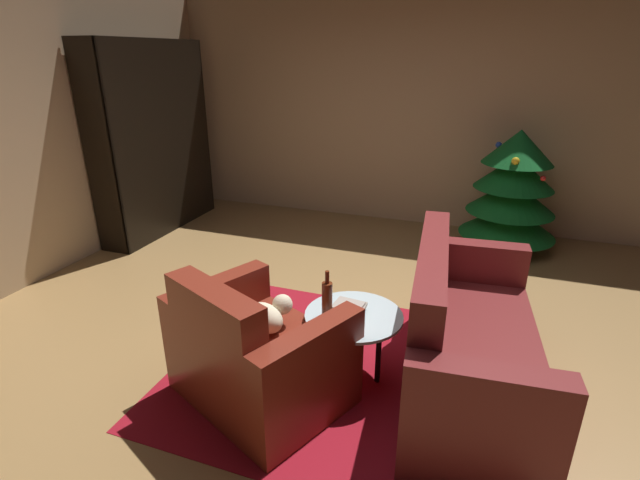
% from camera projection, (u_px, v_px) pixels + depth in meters
% --- Properties ---
extents(ground_plane, '(7.30, 7.30, 0.00)m').
position_uv_depth(ground_plane, '(337.00, 345.00, 3.51)').
color(ground_plane, olive).
extents(wall_back, '(6.21, 0.06, 2.77)m').
position_uv_depth(wall_back, '(415.00, 111.00, 5.63)').
color(wall_back, tan).
rests_on(wall_back, ground).
extents(area_rug, '(2.31, 1.99, 0.01)m').
position_uv_depth(area_rug, '(347.00, 372.00, 3.21)').
color(area_rug, maroon).
rests_on(area_rug, ground).
extents(bookshelf_unit, '(0.38, 1.73, 2.19)m').
position_uv_depth(bookshelf_unit, '(161.00, 140.00, 5.59)').
color(bookshelf_unit, black).
rests_on(bookshelf_unit, ground).
extents(armchair_red, '(1.23, 1.12, 0.87)m').
position_uv_depth(armchair_red, '(257.00, 355.00, 2.88)').
color(armchair_red, maroon).
rests_on(armchair_red, ground).
extents(couch_red, '(0.90, 1.77, 0.97)m').
position_uv_depth(couch_red, '(465.00, 344.00, 2.96)').
color(couch_red, maroon).
rests_on(couch_red, ground).
extents(coffee_table, '(0.64, 0.64, 0.48)m').
position_uv_depth(coffee_table, '(353.00, 321.00, 3.03)').
color(coffee_table, black).
rests_on(coffee_table, ground).
extents(book_stack_on_table, '(0.21, 0.19, 0.07)m').
position_uv_depth(book_stack_on_table, '(349.00, 308.00, 3.02)').
color(book_stack_on_table, '#478C44').
rests_on(book_stack_on_table, coffee_table).
extents(bottle_on_table, '(0.07, 0.07, 0.32)m').
position_uv_depth(bottle_on_table, '(327.00, 299.00, 2.94)').
color(bottle_on_table, '#5C2411').
rests_on(bottle_on_table, coffee_table).
extents(decorated_tree, '(1.02, 1.02, 1.31)m').
position_uv_depth(decorated_tree, '(512.00, 191.00, 5.04)').
color(decorated_tree, brown).
rests_on(decorated_tree, ground).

